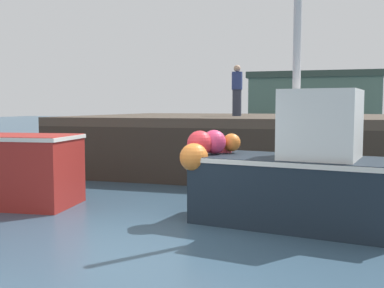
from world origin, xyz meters
TOP-DOWN VIEW (x-y plane):
  - ground at (0.00, 0.00)m, footprint 120.00×160.00m
  - pier at (0.99, 8.33)m, footprint 12.64×8.55m
  - fishing_boat_near_left at (-3.72, 1.40)m, footprint 2.88×1.72m
  - fishing_boat_near_right at (2.11, 1.43)m, footprint 3.83×2.13m
  - dockworker at (-0.23, 8.01)m, footprint 0.34×0.34m
  - warehouse at (1.35, 32.91)m, footprint 10.34×6.30m
  - mooring_buoy_foreground at (-4.12, 2.11)m, footprint 0.59×0.59m

SIDE VIEW (x-z plane):
  - ground at x=0.00m, z-range -0.10..0.00m
  - mooring_buoy_foreground at x=-4.12m, z-range -0.03..0.60m
  - fishing_boat_near_left at x=-3.72m, z-range 0.04..1.51m
  - fishing_boat_near_right at x=2.11m, z-range -1.38..3.17m
  - pier at x=0.99m, z-range 0.60..2.35m
  - warehouse at x=1.35m, z-range 0.02..4.82m
  - dockworker at x=-0.23m, z-range 1.76..3.39m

